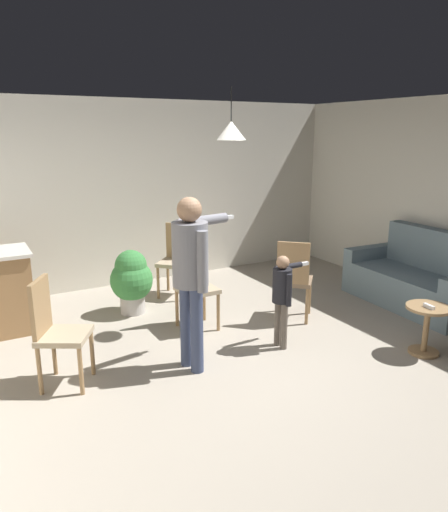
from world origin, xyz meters
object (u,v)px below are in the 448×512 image
object	(u,v)px
person_adult	(192,265)
dining_chair_near_wall	(176,257)
dining_chair_centre_back	(294,277)
dining_chair_spare	(194,282)
dining_chair_by_counter	(56,328)
spare_remote_on_table	(429,306)
couch_floral	(416,281)
person_child	(283,291)
side_table_by_couch	(427,324)
potted_plant_corner	(131,279)

from	to	relation	value
person_adult	dining_chair_near_wall	xyz separation A→B (m)	(0.75, 2.09, -0.49)
dining_chair_centre_back	dining_chair_spare	world-z (taller)	same
dining_chair_by_counter	dining_chair_near_wall	xyz separation A→B (m)	(1.95, 1.78, 0.00)
dining_chair_centre_back	spare_remote_on_table	bearing A→B (deg)	-24.06
couch_floral	dining_chair_near_wall	world-z (taller)	same
dining_chair_spare	dining_chair_by_counter	bearing A→B (deg)	19.86
spare_remote_on_table	couch_floral	bearing A→B (deg)	43.08
person_adult	person_child	size ratio (longest dim) A/B	1.66
side_table_by_couch	dining_chair_spare	world-z (taller)	dining_chair_spare
person_child	spare_remote_on_table	xyz separation A→B (m)	(1.16, -0.90, -0.09)
person_child	dining_chair_spare	xyz separation A→B (m)	(-0.56, 0.96, -0.08)
dining_chair_near_wall	spare_remote_on_table	world-z (taller)	dining_chair_near_wall
dining_chair_by_counter	dining_chair_centre_back	world-z (taller)	same
dining_chair_by_counter	dining_chair_centre_back	size ratio (longest dim) A/B	1.00
dining_chair_by_counter	spare_remote_on_table	size ratio (longest dim) A/B	7.69
spare_remote_on_table	person_adult	bearing A→B (deg)	156.94
person_child	dining_chair_centre_back	bearing A→B (deg)	132.83
couch_floral	dining_chair_spare	distance (m)	2.99
spare_remote_on_table	dining_chair_by_counter	bearing A→B (deg)	159.93
side_table_by_couch	dining_chair_by_counter	bearing A→B (deg)	160.69
dining_chair_spare	potted_plant_corner	bearing A→B (deg)	-57.69
side_table_by_couch	potted_plant_corner	bearing A→B (deg)	131.14
couch_floral	dining_chair_near_wall	bearing A→B (deg)	56.08
person_child	dining_chair_spare	bearing A→B (deg)	-150.94
person_adult	potted_plant_corner	xyz separation A→B (m)	(-0.04, 1.70, -0.59)
dining_chair_spare	spare_remote_on_table	size ratio (longest dim) A/B	7.69
dining_chair_by_counter	dining_chair_centre_back	distance (m)	2.80
person_adult	person_child	world-z (taller)	person_adult
couch_floral	dining_chair_by_counter	size ratio (longest dim) A/B	1.84
dining_chair_near_wall	potted_plant_corner	world-z (taller)	dining_chair_near_wall
dining_chair_by_counter	dining_chair_near_wall	bearing A→B (deg)	161.99
couch_floral	dining_chair_spare	world-z (taller)	same
couch_floral	side_table_by_couch	xyz separation A→B (m)	(-1.11, -1.05, -0.00)
dining_chair_by_counter	potted_plant_corner	bearing A→B (deg)	169.69
dining_chair_spare	person_child	bearing A→B (deg)	120.02
person_child	potted_plant_corner	xyz separation A→B (m)	(-1.06, 1.73, -0.18)
person_adult	spare_remote_on_table	bearing A→B (deg)	58.05
person_adult	dining_chair_by_counter	bearing A→B (deg)	-113.21
dining_chair_near_wall	dining_chair_spare	size ratio (longest dim) A/B	1.00
person_child	dining_chair_near_wall	world-z (taller)	person_child
couch_floral	potted_plant_corner	distance (m)	3.72
dining_chair_centre_back	dining_chair_spare	size ratio (longest dim) A/B	1.00
dining_chair_centre_back	spare_remote_on_table	xyz separation A→B (m)	(0.59, -1.45, -0.01)
dining_chair_near_wall	side_table_by_couch	bearing A→B (deg)	160.84
person_child	dining_chair_near_wall	xyz separation A→B (m)	(-0.28, 2.13, -0.08)
dining_chair_spare	person_adult	bearing A→B (deg)	62.91
dining_chair_by_counter	person_child	bearing A→B (deg)	110.83
dining_chair_centre_back	spare_remote_on_table	world-z (taller)	dining_chair_centre_back
dining_chair_by_counter	dining_chair_near_wall	size ratio (longest dim) A/B	1.00
potted_plant_corner	spare_remote_on_table	world-z (taller)	potted_plant_corner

